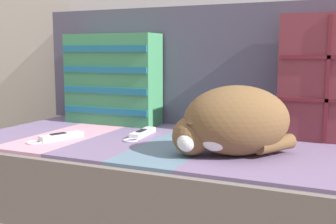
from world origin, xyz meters
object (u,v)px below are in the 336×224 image
Objects in this scene: game_remote_near at (142,133)px; game_remote_far at (59,137)px; couch at (216,199)px; throw_pillow_striped at (113,79)px; sleeping_cat at (232,123)px.

game_remote_far is (-0.22, -0.17, -0.00)m from game_remote_near.
throw_pillow_striped reaches higher than couch.
game_remote_near is at bearing -177.74° from couch.
couch is at bearing 2.26° from game_remote_near.
throw_pillow_striped is 0.35m from game_remote_near.
couch is 0.34m from sleeping_cat.
throw_pillow_striped is 0.68m from sleeping_cat.
game_remote_far is (-0.58, -0.02, -0.08)m from sleeping_cat.
throw_pillow_striped is 0.40m from game_remote_far.
throw_pillow_striped reaches higher than game_remote_far.
couch is 8.83× the size of game_remote_far.
game_remote_near is at bearing 36.35° from game_remote_far.
throw_pillow_striped is 1.05× the size of sleeping_cat.
sleeping_cat is 0.59m from game_remote_far.
game_remote_far reaches higher than couch.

